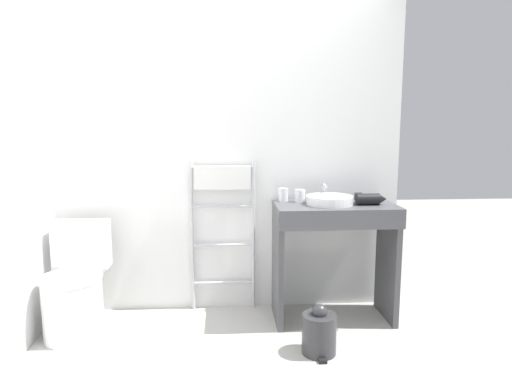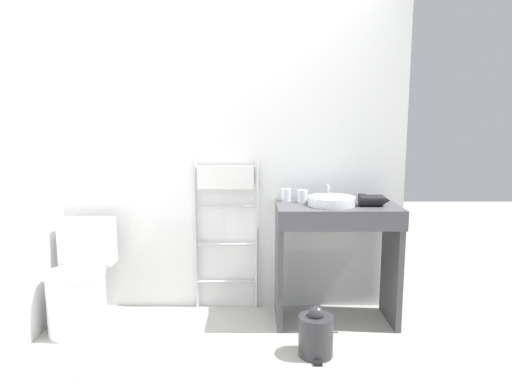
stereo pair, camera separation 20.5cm
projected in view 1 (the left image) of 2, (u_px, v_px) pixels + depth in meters
wall_back at (221, 147)px, 3.48m from camera, size 2.74×0.12×2.51m
wall_side at (1, 155)px, 2.73m from camera, size 0.12×1.84×2.51m
toilet at (75, 291)px, 3.12m from camera, size 0.40×0.54×0.76m
towel_radiator at (223, 202)px, 3.44m from camera, size 0.49×0.06×1.16m
vanity_counter at (334, 243)px, 3.30m from camera, size 0.86×0.50×0.87m
sink_basin at (330, 200)px, 3.24m from camera, size 0.33×0.33×0.06m
faucet at (324, 190)px, 3.41m from camera, size 0.02×0.10×0.12m
cup_near_wall at (283, 195)px, 3.38m from camera, size 0.07×0.07×0.09m
cup_near_edge at (300, 196)px, 3.33m from camera, size 0.07×0.07×0.09m
hair_dryer at (369, 199)px, 3.23m from camera, size 0.22×0.17×0.08m
trash_bin at (319, 332)px, 2.87m from camera, size 0.22×0.25×0.32m
bath_mat at (60, 374)px, 2.63m from camera, size 0.56×0.36×0.01m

